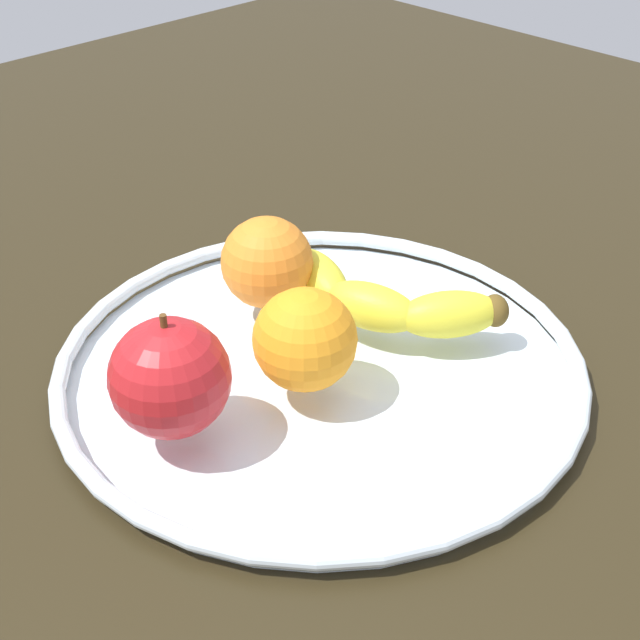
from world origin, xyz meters
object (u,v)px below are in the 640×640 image
at_px(banana, 383,300).
at_px(apple, 170,378).
at_px(orange_back_left, 267,262).
at_px(orange_front_right, 305,340).
at_px(fruit_bowl, 320,365).

distance_m(banana, apple, 0.19).
distance_m(orange_back_left, orange_front_right, 0.11).
xyz_separation_m(apple, orange_front_right, (0.03, 0.09, -0.00)).
bearing_deg(apple, orange_front_right, 74.42).
relative_size(fruit_bowl, orange_back_left, 5.40).
height_order(fruit_bowl, apple, apple).
height_order(banana, orange_back_left, orange_back_left).
relative_size(orange_back_left, orange_front_right, 1.00).
bearing_deg(orange_front_right, apple, -105.58).
bearing_deg(orange_front_right, orange_back_left, 152.04).
height_order(orange_back_left, orange_front_right, same).
bearing_deg(banana, orange_back_left, -167.85).
distance_m(fruit_bowl, orange_front_right, 0.05).
distance_m(apple, orange_back_left, 0.16).
distance_m(banana, orange_front_right, 0.10).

